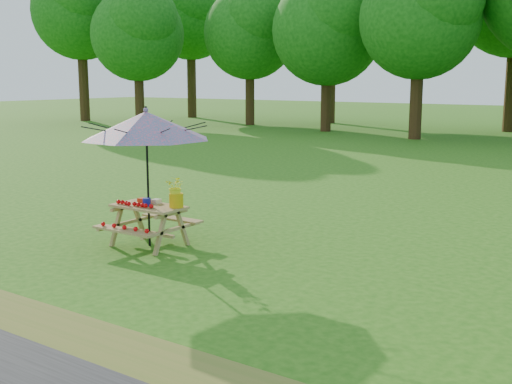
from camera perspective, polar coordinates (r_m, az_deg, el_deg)
The scene contains 6 objects.
ground at distance 10.84m, azimuth -14.39°, elevation -4.57°, with size 120.00×120.00×0.00m, color #256312.
picnic_table at distance 10.51m, azimuth -9.48°, elevation -3.01°, with size 1.20×1.32×0.67m.
patio_umbrella at distance 10.27m, azimuth -9.73°, elevation 5.84°, with size 2.60×2.60×2.25m.
produce_bins at distance 10.47m, azimuth -9.61°, elevation -0.85°, with size 0.30×0.38×0.13m.
tomatoes_row at distance 10.41m, azimuth -10.81°, elevation -1.05°, with size 0.77×0.13×0.07m, color red, non-canonical shape.
flower_bucket at distance 10.16m, azimuth -7.12°, elevation 0.11°, with size 0.35×0.32×0.50m.
Camera 1 is at (7.98, -6.82, 2.69)m, focal length 45.00 mm.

